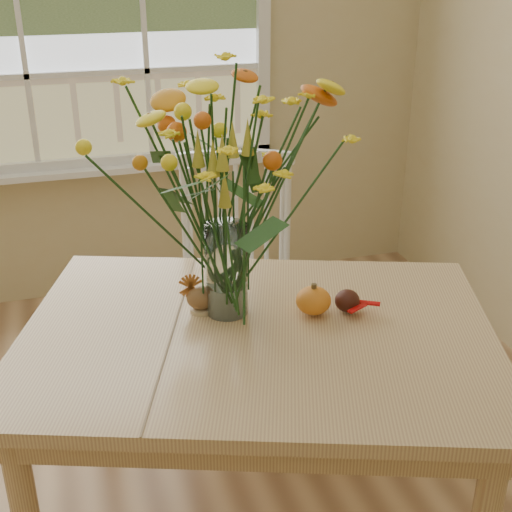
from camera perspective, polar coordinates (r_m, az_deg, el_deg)
name	(u,v)px	position (r m, az deg, el deg)	size (l,w,h in m)	color
wall_back	(20,30)	(3.41, -19.04, 17.40)	(4.00, 0.02, 2.70)	#CEB984
dining_table	(258,357)	(1.98, 0.17, -8.45)	(1.56, 1.33, 0.71)	tan
windsor_chair	(237,268)	(2.69, -1.60, -1.01)	(0.54, 0.52, 0.96)	white
flower_vase	(225,179)	(1.86, -2.63, 6.46)	(0.57, 0.57, 0.68)	white
pumpkin	(313,302)	(2.00, 4.80, -3.82)	(0.10, 0.10, 0.08)	orange
turkey_figurine	(201,298)	(2.01, -4.57, -3.51)	(0.10, 0.08, 0.11)	#CCB78C
dark_gourd	(347,302)	(2.03, 7.61, -3.80)	(0.13, 0.08, 0.07)	#38160F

